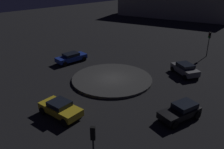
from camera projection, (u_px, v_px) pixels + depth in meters
ground_plane at (112, 80)px, 29.90m from camera, size 118.26×118.26×0.00m
roundabout_island at (112, 79)px, 29.84m from camera, size 9.76×9.76×0.28m
car_yellow at (60, 108)px, 22.45m from camera, size 2.72×4.48×1.44m
car_grey at (185, 69)px, 31.15m from camera, size 3.21×4.34×1.48m
car_blue at (71, 57)px, 35.28m from camera, size 4.53×1.96×1.38m
car_black at (181, 111)px, 21.99m from camera, size 4.17×2.49×1.45m
traffic_light_southwest at (93, 143)px, 14.80m from camera, size 0.39×0.39×4.06m
traffic_light_east at (209, 39)px, 36.81m from camera, size 0.38×0.34×3.80m
store_building at (174, 2)px, 67.25m from camera, size 20.02×31.37×7.71m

